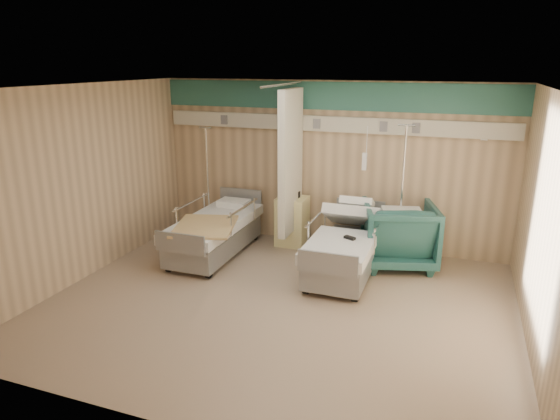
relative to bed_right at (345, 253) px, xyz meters
The scene contains 13 objects.
ground 1.47m from the bed_right, 114.78° to the right, with size 6.00×5.00×0.00m, color gray.
room_walls 1.97m from the bed_right, 121.10° to the right, with size 6.04×5.04×2.82m.
bed_right is the anchor object (origin of this frame).
bed_left 2.20m from the bed_right, behind, with size 1.00×2.16×0.63m, color silver, non-canonical shape.
bedside_cabinet 1.46m from the bed_right, 141.95° to the left, with size 0.50×0.48×0.85m, color #F1E596.
visitor_armchair 0.94m from the bed_right, 40.42° to the left, with size 1.08×1.11×1.01m, color #1F4F4C.
waffle_blanket 1.20m from the bed_right, 39.42° to the left, with size 0.59×0.53×0.07m, color silver.
iv_stand_right 1.08m from the bed_right, 50.19° to the left, with size 0.39×0.39×2.19m.
iv_stand_left 2.78m from the bed_right, 164.67° to the left, with size 0.36×0.36×2.01m.
call_remote 0.41m from the bed_right, 64.13° to the right, with size 0.17×0.08×0.04m, color black.
tan_blanket 2.19m from the bed_right, 167.66° to the right, with size 0.88×1.10×0.04m, color tan.
toiletry_bag 1.57m from the bed_right, 141.28° to the left, with size 0.20×0.13×0.11m, color black.
white_cup 1.79m from the bed_right, 142.96° to the left, with size 0.09×0.09×0.13m, color white.
Camera 1 is at (2.08, -5.62, 3.10)m, focal length 32.00 mm.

